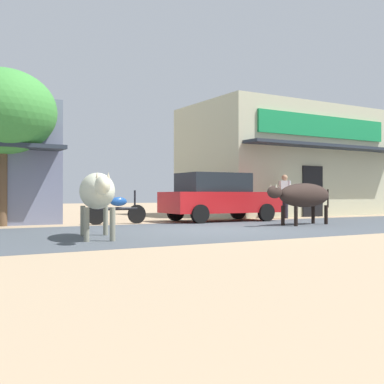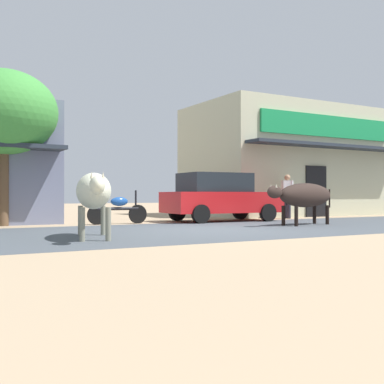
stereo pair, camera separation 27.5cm
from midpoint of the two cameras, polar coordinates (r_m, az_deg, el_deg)
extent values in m
plane|color=tan|center=(12.69, 2.51, -4.41)|extent=(80.00, 80.00, 0.00)
cube|color=#474D53|center=(12.69, 2.51, -4.40)|extent=(72.00, 6.15, 0.00)
cube|color=#BAB999|center=(23.22, 11.37, 3.42)|extent=(8.85, 5.10, 4.84)
cube|color=#198C4C|center=(21.46, 15.97, 7.38)|extent=(7.08, 0.10, 0.90)
cube|color=#262D38|center=(21.09, 16.73, 5.13)|extent=(8.50, 0.90, 0.12)
cube|color=black|center=(20.82, 14.63, 0.08)|extent=(1.10, 0.06, 2.10)
cylinder|color=brown|center=(15.16, -20.64, 0.63)|extent=(0.30, 0.30, 2.30)
ellipsoid|color=#3E903B|center=(15.35, -20.62, 8.71)|extent=(3.09, 3.09, 2.47)
cube|color=red|center=(16.80, 4.00, -1.20)|extent=(4.05, 1.87, 0.70)
cube|color=#1E2328|center=(16.65, 3.12, 1.10)|extent=(2.25, 1.66, 0.64)
cylinder|color=black|center=(18.23, 6.07, -2.23)|extent=(0.61, 0.20, 0.60)
cylinder|color=black|center=(16.82, 9.30, -2.38)|extent=(0.61, 0.20, 0.60)
cylinder|color=black|center=(16.94, -1.27, -2.37)|extent=(0.61, 0.20, 0.60)
cylinder|color=black|center=(15.42, 1.54, -2.57)|extent=(0.61, 0.20, 0.60)
cylinder|color=black|center=(15.51, -5.84, -2.58)|extent=(0.59, 0.08, 0.59)
cylinder|color=black|center=(15.02, -10.52, -2.65)|extent=(0.59, 0.08, 0.59)
cylinder|color=black|center=(15.25, -8.14, -1.94)|extent=(1.34, 0.10, 0.10)
ellipsoid|color=#1E4C99|center=(15.26, -7.96, -1.11)|extent=(0.56, 0.24, 0.28)
cylinder|color=black|center=(15.47, -6.07, -0.92)|extent=(0.06, 0.06, 0.60)
ellipsoid|color=beige|center=(10.35, -10.66, 0.12)|extent=(1.27, 2.34, 0.75)
ellipsoid|color=beige|center=(8.98, -10.13, 0.79)|extent=(0.42, 0.61, 0.36)
cone|color=beige|center=(8.95, -9.47, 1.94)|extent=(0.06, 0.06, 0.12)
cone|color=beige|center=(8.93, -10.75, 1.95)|extent=(0.06, 0.06, 0.12)
cylinder|color=gray|center=(9.66, -8.93, -3.72)|extent=(0.11, 0.11, 0.66)
cylinder|color=gray|center=(9.62, -11.88, -3.73)|extent=(0.11, 0.11, 0.66)
cylinder|color=gray|center=(11.10, -9.62, -3.28)|extent=(0.11, 0.11, 0.66)
cylinder|color=gray|center=(11.07, -12.18, -3.28)|extent=(0.11, 0.11, 0.66)
cylinder|color=gray|center=(11.51, -11.02, -0.43)|extent=(0.05, 0.05, 0.60)
ellipsoid|color=#30231E|center=(15.05, 13.63, -0.37)|extent=(2.34, 1.04, 0.72)
ellipsoid|color=#30231E|center=(13.98, 10.18, 0.00)|extent=(0.60, 0.37, 0.36)
cone|color=beige|center=(13.88, 10.35, 0.74)|extent=(0.06, 0.06, 0.12)
cone|color=beige|center=(14.01, 9.73, 0.73)|extent=(0.06, 0.06, 0.12)
cylinder|color=black|center=(14.34, 12.60, -2.77)|extent=(0.11, 0.11, 0.58)
cylinder|color=black|center=(14.64, 11.14, -2.72)|extent=(0.11, 0.11, 0.58)
cylinder|color=black|center=(15.51, 15.98, -2.58)|extent=(0.11, 0.11, 0.58)
cylinder|color=black|center=(15.79, 14.57, -2.54)|extent=(0.11, 0.11, 0.58)
cylinder|color=black|center=(16.00, 16.20, -0.72)|extent=(0.05, 0.05, 0.58)
cylinder|color=#262633|center=(19.12, 11.29, -1.76)|extent=(0.14, 0.14, 0.85)
cylinder|color=#262633|center=(18.98, 11.64, -1.77)|extent=(0.14, 0.14, 0.85)
cube|color=silver|center=(19.04, 11.46, 0.41)|extent=(0.47, 0.39, 0.60)
sphere|color=tan|center=(19.05, 11.46, 1.66)|extent=(0.23, 0.23, 0.23)
cylinder|color=silver|center=(19.24, 10.95, 0.49)|extent=(0.09, 0.09, 0.54)
cylinder|color=silver|center=(18.85, 11.98, 0.51)|extent=(0.09, 0.09, 0.54)
camera|label=1|loc=(0.14, -89.44, 0.00)|focal=45.77mm
camera|label=2|loc=(0.14, 90.56, 0.00)|focal=45.77mm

